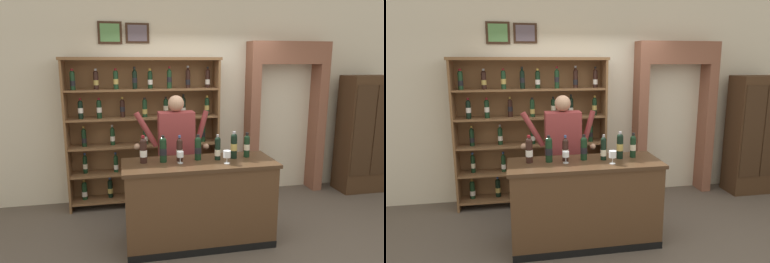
# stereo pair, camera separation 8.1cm
# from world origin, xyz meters

# --- Properties ---
(ground_plane) EXTENTS (14.00, 14.00, 0.02)m
(ground_plane) POSITION_xyz_m (0.00, 0.00, -0.01)
(ground_plane) COLOR brown
(back_wall) EXTENTS (12.00, 0.19, 3.27)m
(back_wall) POSITION_xyz_m (-0.00, 1.59, 1.63)
(back_wall) COLOR beige
(back_wall) RESTS_ON ground
(wine_shelf) EXTENTS (2.21, 0.37, 2.16)m
(wine_shelf) POSITION_xyz_m (-0.72, 1.30, 1.15)
(wine_shelf) COLOR brown
(wine_shelf) RESTS_ON ground
(archway_doorway) EXTENTS (1.28, 0.45, 2.40)m
(archway_doorway) POSITION_xyz_m (1.53, 1.46, 1.37)
(archway_doorway) COLOR brown
(archway_doorway) RESTS_ON ground
(side_cabinet) EXTENTS (0.76, 0.44, 1.88)m
(side_cabinet) POSITION_xyz_m (2.81, 1.13, 0.94)
(side_cabinet) COLOR #422B19
(side_cabinet) RESTS_ON ground
(tasting_counter) EXTENTS (1.74, 0.64, 0.99)m
(tasting_counter) POSITION_xyz_m (-0.19, -0.00, 0.49)
(tasting_counter) COLOR #4C331E
(tasting_counter) RESTS_ON ground
(shopkeeper) EXTENTS (0.98, 0.22, 1.68)m
(shopkeeper) POSITION_xyz_m (-0.35, 0.63, 1.05)
(shopkeeper) COLOR #2D3347
(shopkeeper) RESTS_ON ground
(tasting_bottle_chianti) EXTENTS (0.08, 0.08, 0.31)m
(tasting_bottle_chianti) POSITION_xyz_m (-0.81, 0.08, 1.14)
(tasting_bottle_chianti) COLOR black
(tasting_bottle_chianti) RESTS_ON tasting_counter
(tasting_bottle_rosso) EXTENTS (0.08, 0.08, 0.31)m
(tasting_bottle_rosso) POSITION_xyz_m (-0.59, 0.07, 1.14)
(tasting_bottle_rosso) COLOR black
(tasting_bottle_rosso) RESTS_ON tasting_counter
(tasting_bottle_super_tuscan) EXTENTS (0.07, 0.07, 0.30)m
(tasting_bottle_super_tuscan) POSITION_xyz_m (-0.40, 0.08, 1.12)
(tasting_bottle_super_tuscan) COLOR black
(tasting_bottle_super_tuscan) RESTS_ON tasting_counter
(tasting_bottle_brunello) EXTENTS (0.08, 0.08, 0.30)m
(tasting_bottle_brunello) POSITION_xyz_m (-0.18, 0.08, 1.13)
(tasting_bottle_brunello) COLOR black
(tasting_bottle_brunello) RESTS_ON tasting_counter
(tasting_bottle_prosecco) EXTENTS (0.07, 0.07, 0.30)m
(tasting_bottle_prosecco) POSITION_xyz_m (0.04, 0.04, 1.12)
(tasting_bottle_prosecco) COLOR black
(tasting_bottle_prosecco) RESTS_ON tasting_counter
(tasting_bottle_vin_santo) EXTENTS (0.08, 0.08, 0.32)m
(tasting_bottle_vin_santo) POSITION_xyz_m (0.24, 0.06, 1.15)
(tasting_bottle_vin_santo) COLOR black
(tasting_bottle_vin_santo) RESTS_ON tasting_counter
(tasting_bottle_riserva) EXTENTS (0.07, 0.07, 0.29)m
(tasting_bottle_riserva) POSITION_xyz_m (0.41, 0.08, 1.13)
(tasting_bottle_riserva) COLOR black
(tasting_bottle_riserva) RESTS_ON tasting_counter
(wine_glass_right) EXTENTS (0.08, 0.08, 0.15)m
(wine_glass_right) POSITION_xyz_m (0.10, -0.13, 1.09)
(wine_glass_right) COLOR silver
(wine_glass_right) RESTS_ON tasting_counter
(wine_glass_center) EXTENTS (0.08, 0.08, 0.14)m
(wine_glass_center) POSITION_xyz_m (-0.41, -0.02, 1.09)
(wine_glass_center) COLOR silver
(wine_glass_center) RESTS_ON tasting_counter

